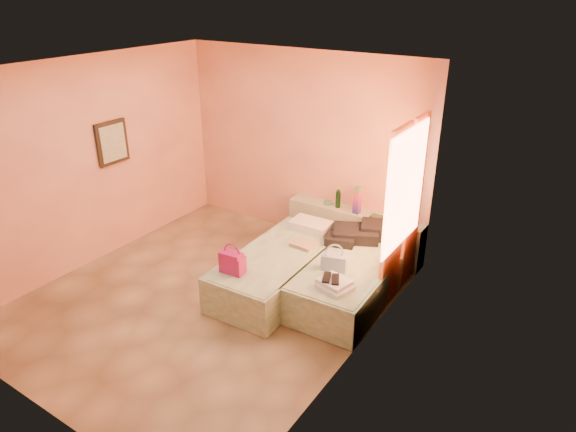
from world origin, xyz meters
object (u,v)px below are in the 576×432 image
at_px(headboard_ledge, 354,231).
at_px(magenta_handbag, 232,262).
at_px(blue_handbag, 334,263).
at_px(green_book, 377,217).
at_px(towel_stack, 335,285).
at_px(water_bottle, 338,199).
at_px(bed_left, 279,269).
at_px(flower_vase, 407,215).
at_px(bed_right, 353,278).

relative_size(headboard_ledge, magenta_handbag, 7.13).
bearing_deg(blue_handbag, headboard_ledge, 88.84).
bearing_deg(headboard_ledge, green_book, -7.32).
xyz_separation_m(blue_handbag, towel_stack, (0.21, -0.36, -0.05)).
xyz_separation_m(water_bottle, blue_handbag, (0.68, -1.36, -0.18)).
distance_m(bed_left, flower_vase, 1.87).
height_order(bed_right, blue_handbag, blue_handbag).
distance_m(headboard_ledge, towel_stack, 1.86).
distance_m(water_bottle, magenta_handbag, 2.09).
bearing_deg(water_bottle, blue_handbag, -63.36).
height_order(headboard_ledge, magenta_handbag, magenta_handbag).
distance_m(bed_right, blue_handbag, 0.49).
bearing_deg(towel_stack, bed_right, 98.58).
distance_m(bed_left, green_book, 1.59).
bearing_deg(bed_right, bed_left, -161.20).
distance_m(bed_right, green_book, 1.10).
xyz_separation_m(headboard_ledge, flower_vase, (0.78, -0.03, 0.47)).
distance_m(water_bottle, towel_stack, 1.95).
height_order(bed_right, flower_vase, flower_vase).
bearing_deg(flower_vase, bed_left, -130.51).
relative_size(water_bottle, towel_stack, 0.74).
distance_m(bed_left, towel_stack, 1.10).
height_order(water_bottle, blue_handbag, water_bottle).
xyz_separation_m(green_book, towel_stack, (0.27, -1.69, -0.11)).
relative_size(bed_left, bed_right, 1.00).
distance_m(green_book, blue_handbag, 1.33).
bearing_deg(bed_right, blue_handbag, -110.33).
xyz_separation_m(water_bottle, green_book, (0.63, -0.03, -0.12)).
bearing_deg(headboard_ledge, flower_vase, -2.42).
bearing_deg(bed_left, headboard_ledge, 72.76).
height_order(flower_vase, blue_handbag, flower_vase).
relative_size(headboard_ledge, bed_left, 1.02).
bearing_deg(towel_stack, water_bottle, 117.48).
xyz_separation_m(water_bottle, magenta_handbag, (-0.29, -2.06, -0.14)).
distance_m(bed_right, magenta_handbag, 1.54).
distance_m(magenta_handbag, towel_stack, 1.24).
relative_size(water_bottle, blue_handbag, 0.86).
bearing_deg(magenta_handbag, headboard_ledge, 69.59).
relative_size(green_book, towel_stack, 0.50).
relative_size(bed_right, flower_vase, 7.12).
relative_size(green_book, magenta_handbag, 0.61).
distance_m(headboard_ledge, bed_right, 1.17).
xyz_separation_m(bed_left, flower_vase, (1.16, 1.36, 0.54)).
bearing_deg(headboard_ledge, blue_handbag, -73.43).
height_order(bed_right, green_book, green_book).
relative_size(bed_right, blue_handbag, 6.65).
xyz_separation_m(water_bottle, towel_stack, (0.89, -1.72, -0.23)).
bearing_deg(magenta_handbag, bed_left, 70.02).
bearing_deg(flower_vase, blue_handbag, -105.34).
bearing_deg(bed_right, headboard_ledge, 114.39).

